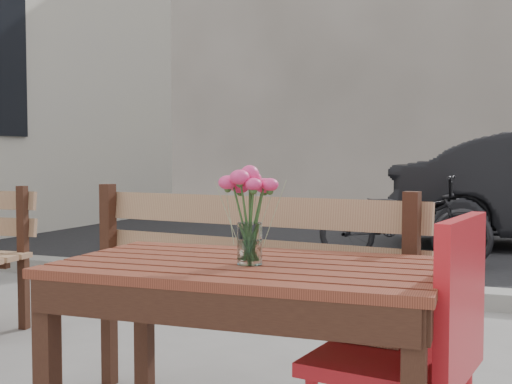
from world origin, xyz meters
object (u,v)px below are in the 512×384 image
(red_chair, at_px, (420,344))
(bicycle, at_px, (403,220))
(main_table, at_px, (248,300))
(main_vase, at_px, (250,203))

(red_chair, relative_size, bicycle, 0.52)
(main_table, xyz_separation_m, red_chair, (0.51, 0.03, -0.09))
(bicycle, bearing_deg, main_table, -177.60)
(main_table, relative_size, bicycle, 0.71)
(red_chair, height_order, main_vase, main_vase)
(red_chair, distance_m, bicycle, 4.43)
(main_table, xyz_separation_m, main_vase, (0.02, -0.03, 0.30))
(main_vase, xyz_separation_m, bicycle, (-0.25, 4.43, -0.45))
(red_chair, distance_m, main_vase, 0.63)
(main_table, bearing_deg, red_chair, 1.39)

